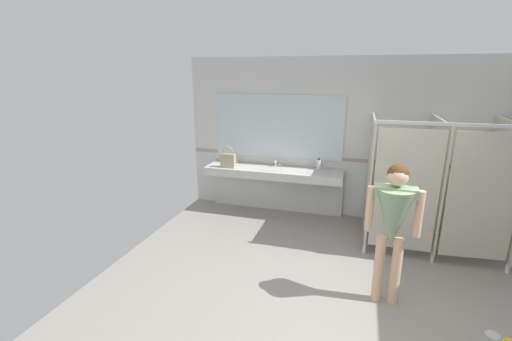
{
  "coord_description": "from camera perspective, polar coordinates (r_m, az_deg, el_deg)",
  "views": [
    {
      "loc": [
        -0.0,
        -3.2,
        2.53
      ],
      "look_at": [
        -1.48,
        1.74,
        1.07
      ],
      "focal_mm": 24.41,
      "sensor_mm": 36.0,
      "label": 1
    }
  ],
  "objects": [
    {
      "name": "floor_drain_cover",
      "position": [
        4.51,
        34.31,
        -21.34
      ],
      "size": [
        0.14,
        0.14,
        0.01
      ],
      "primitive_type": "cylinder",
      "color": "#B7BABF",
      "rests_on": "ground_plane"
    },
    {
      "name": "wall_back",
      "position": [
        6.31,
        16.41,
        4.82
      ],
      "size": [
        6.18,
        0.12,
        2.8
      ],
      "primitive_type": "cube",
      "color": "silver",
      "rests_on": "ground_plane"
    },
    {
      "name": "soap_dispenser",
      "position": [
        6.25,
        10.24,
        0.94
      ],
      "size": [
        0.07,
        0.07,
        0.21
      ],
      "color": "white",
      "rests_on": "vanity_counter"
    },
    {
      "name": "person_standing",
      "position": [
        4.03,
        21.58,
        -7.33
      ],
      "size": [
        0.57,
        0.41,
        1.62
      ],
      "color": "#DBAD89",
      "rests_on": "ground_plane"
    },
    {
      "name": "wall_back_tile_band",
      "position": [
        6.32,
        16.16,
        1.61
      ],
      "size": [
        6.18,
        0.01,
        0.06
      ],
      "primitive_type": "cube",
      "color": "#9E937F",
      "rests_on": "wall_back"
    },
    {
      "name": "ground_plane",
      "position": [
        4.11,
        14.11,
        -23.6
      ],
      "size": [
        6.18,
        6.5,
        0.1
      ],
      "primitive_type": "cube",
      "color": "gray"
    },
    {
      "name": "mirror_panel",
      "position": [
        6.37,
        3.57,
        7.2
      ],
      "size": [
        2.37,
        0.02,
        1.14
      ],
      "primitive_type": "cube",
      "color": "silver",
      "rests_on": "wall_back"
    },
    {
      "name": "bathroom_stalls",
      "position": [
        5.57,
        27.38,
        -1.82
      ],
      "size": [
        1.86,
        1.42,
        1.94
      ],
      "color": "#B2AD9E",
      "rests_on": "ground_plane"
    },
    {
      "name": "handbag",
      "position": [
        6.32,
        -4.59,
        1.74
      ],
      "size": [
        0.26,
        0.11,
        0.39
      ],
      "color": "tan",
      "rests_on": "vanity_counter"
    },
    {
      "name": "vanity_counter",
      "position": [
        6.39,
        3.01,
        -1.5
      ],
      "size": [
        2.47,
        0.56,
        0.98
      ],
      "color": "silver",
      "rests_on": "ground_plane"
    },
    {
      "name": "paper_cup",
      "position": [
        6.37,
        -4.38,
        1.06
      ],
      "size": [
        0.07,
        0.07,
        0.11
      ],
      "primitive_type": "cylinder",
      "color": "beige",
      "rests_on": "vanity_counter"
    }
  ]
}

